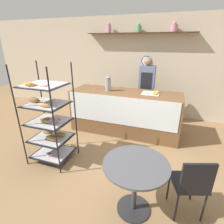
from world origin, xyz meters
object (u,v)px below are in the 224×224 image
person_worker (146,89)px  cafe_chair (192,182)px  cafe_table (135,175)px  coffee_carafe (108,84)px  pastry_rack (48,121)px  donut_tray_counter (151,93)px

person_worker → cafe_chair: 2.73m
cafe_table → coffee_carafe: 2.38m
person_worker → coffee_carafe: 1.03m
pastry_rack → donut_tray_counter: (1.52, 1.56, 0.22)m
coffee_carafe → cafe_chair: bearing=-47.2°
cafe_chair → coffee_carafe: (-1.75, 1.89, 0.61)m
cafe_table → person_worker: bearing=97.1°
cafe_table → coffee_carafe: coffee_carafe is taller
pastry_rack → person_worker: 2.49m
coffee_carafe → cafe_table: bearing=-61.1°
cafe_chair → coffee_carafe: 2.64m
donut_tray_counter → pastry_rack: bearing=-134.2°
person_worker → cafe_chair: bearing=-69.0°
pastry_rack → person_worker: bearing=57.9°
person_worker → donut_tray_counter: person_worker is taller
pastry_rack → coffee_carafe: 1.61m
pastry_rack → cafe_chair: 2.34m
cafe_table → coffee_carafe: (-1.11, 2.02, 0.59)m
person_worker → coffee_carafe: size_ratio=5.19×
pastry_rack → cafe_table: size_ratio=2.21×
cafe_table → coffee_carafe: bearing=118.9°
person_worker → cafe_chair: size_ratio=1.96×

